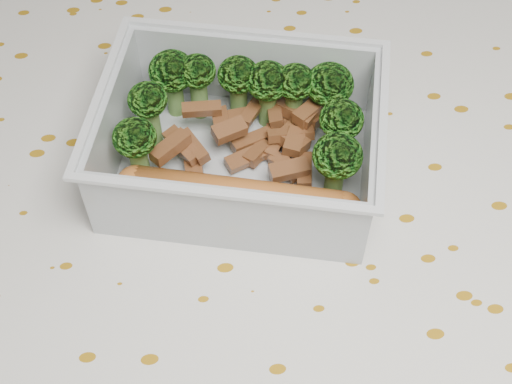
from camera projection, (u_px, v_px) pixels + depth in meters
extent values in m
cube|color=brown|center=(271.00, 244.00, 0.45)|extent=(1.40, 0.90, 0.04)
cube|color=silver|center=(272.00, 224.00, 0.43)|extent=(1.46, 0.96, 0.01)
cube|color=silver|center=(241.00, 166.00, 0.45)|extent=(0.18, 0.15, 0.00)
cube|color=silver|center=(254.00, 69.00, 0.46)|extent=(0.15, 0.04, 0.05)
cube|color=silver|center=(224.00, 217.00, 0.39)|extent=(0.15, 0.04, 0.05)
cube|color=silver|center=(369.00, 151.00, 0.42)|extent=(0.03, 0.11, 0.05)
cube|color=silver|center=(115.00, 124.00, 0.43)|extent=(0.03, 0.11, 0.05)
cube|color=silver|center=(255.00, 32.00, 0.44)|extent=(0.16, 0.04, 0.00)
cube|color=silver|center=(221.00, 194.00, 0.37)|extent=(0.16, 0.04, 0.00)
cube|color=silver|center=(383.00, 120.00, 0.40)|extent=(0.03, 0.12, 0.00)
cube|color=silver|center=(100.00, 92.00, 0.41)|extent=(0.03, 0.12, 0.00)
cylinder|color=#608C3F|center=(175.00, 97.00, 0.46)|extent=(0.01, 0.01, 0.03)
ellipsoid|color=#3A7C1A|center=(172.00, 71.00, 0.44)|extent=(0.03, 0.03, 0.02)
cylinder|color=#608C3F|center=(199.00, 97.00, 0.46)|extent=(0.01, 0.01, 0.03)
ellipsoid|color=#3A7C1A|center=(197.00, 71.00, 0.44)|extent=(0.02, 0.02, 0.02)
cylinder|color=#608C3F|center=(239.00, 101.00, 0.46)|extent=(0.01, 0.01, 0.03)
ellipsoid|color=#3A7C1A|center=(238.00, 75.00, 0.44)|extent=(0.03, 0.03, 0.02)
cylinder|color=#608C3F|center=(267.00, 107.00, 0.46)|extent=(0.01, 0.01, 0.03)
ellipsoid|color=#3A7C1A|center=(268.00, 81.00, 0.44)|extent=(0.03, 0.03, 0.02)
cylinder|color=#608C3F|center=(294.00, 108.00, 0.46)|extent=(0.01, 0.01, 0.03)
ellipsoid|color=#3A7C1A|center=(295.00, 82.00, 0.44)|extent=(0.03, 0.03, 0.02)
cylinder|color=#608C3F|center=(327.00, 110.00, 0.46)|extent=(0.01, 0.01, 0.03)
ellipsoid|color=#3A7C1A|center=(330.00, 84.00, 0.44)|extent=(0.03, 0.03, 0.03)
cylinder|color=#608C3F|center=(152.00, 125.00, 0.45)|extent=(0.01, 0.01, 0.03)
ellipsoid|color=#3A7C1A|center=(147.00, 100.00, 0.43)|extent=(0.02, 0.02, 0.02)
cylinder|color=#608C3F|center=(338.00, 145.00, 0.44)|extent=(0.01, 0.01, 0.03)
ellipsoid|color=#3A7C1A|center=(342.00, 119.00, 0.42)|extent=(0.03, 0.03, 0.02)
cylinder|color=#608C3F|center=(140.00, 163.00, 0.43)|extent=(0.01, 0.01, 0.03)
ellipsoid|color=#3A7C1A|center=(134.00, 137.00, 0.41)|extent=(0.03, 0.03, 0.02)
cylinder|color=#608C3F|center=(334.00, 181.00, 0.42)|extent=(0.01, 0.01, 0.03)
ellipsoid|color=#3A7C1A|center=(338.00, 156.00, 0.40)|extent=(0.03, 0.03, 0.02)
cube|color=brown|center=(294.00, 142.00, 0.44)|extent=(0.02, 0.02, 0.01)
cube|color=brown|center=(233.00, 118.00, 0.45)|extent=(0.02, 0.01, 0.01)
cube|color=brown|center=(170.00, 147.00, 0.43)|extent=(0.03, 0.02, 0.01)
cube|color=brown|center=(229.00, 130.00, 0.43)|extent=(0.02, 0.02, 0.01)
cube|color=brown|center=(311.00, 110.00, 0.44)|extent=(0.02, 0.03, 0.01)
cube|color=brown|center=(183.00, 146.00, 0.44)|extent=(0.03, 0.03, 0.01)
cube|color=brown|center=(305.00, 171.00, 0.44)|extent=(0.01, 0.03, 0.01)
cube|color=brown|center=(194.00, 146.00, 0.44)|extent=(0.02, 0.03, 0.01)
cube|color=brown|center=(222.00, 124.00, 0.45)|extent=(0.01, 0.02, 0.01)
cube|color=brown|center=(298.00, 114.00, 0.45)|extent=(0.03, 0.03, 0.01)
cube|color=brown|center=(258.00, 153.00, 0.44)|extent=(0.02, 0.02, 0.01)
cube|color=brown|center=(309.00, 112.00, 0.44)|extent=(0.02, 0.02, 0.01)
cube|color=brown|center=(295.00, 125.00, 0.45)|extent=(0.02, 0.02, 0.01)
cube|color=brown|center=(284.00, 164.00, 0.44)|extent=(0.02, 0.02, 0.01)
cube|color=brown|center=(278.00, 141.00, 0.45)|extent=(0.02, 0.03, 0.01)
cube|color=brown|center=(248.00, 157.00, 0.44)|extent=(0.03, 0.02, 0.01)
cube|color=brown|center=(193.00, 162.00, 0.44)|extent=(0.01, 0.03, 0.01)
cube|color=brown|center=(202.00, 109.00, 0.44)|extent=(0.02, 0.01, 0.01)
cube|color=brown|center=(275.00, 111.00, 0.45)|extent=(0.01, 0.02, 0.01)
cube|color=brown|center=(289.00, 170.00, 0.43)|extent=(0.03, 0.01, 0.01)
cube|color=brown|center=(253.00, 141.00, 0.45)|extent=(0.03, 0.02, 0.01)
cube|color=brown|center=(251.00, 112.00, 0.45)|extent=(0.02, 0.02, 0.01)
cube|color=brown|center=(292.00, 141.00, 0.44)|extent=(0.02, 0.02, 0.01)
cube|color=brown|center=(285.00, 127.00, 0.46)|extent=(0.02, 0.01, 0.01)
cube|color=brown|center=(287.00, 126.00, 0.46)|extent=(0.02, 0.01, 0.01)
cube|color=brown|center=(288.00, 168.00, 0.44)|extent=(0.02, 0.02, 0.01)
cube|color=brown|center=(291.00, 135.00, 0.44)|extent=(0.03, 0.01, 0.01)
cylinder|color=#B15F26|center=(238.00, 198.00, 0.42)|extent=(0.12, 0.06, 0.02)
sphere|color=#B15F26|center=(342.00, 212.00, 0.41)|extent=(0.02, 0.02, 0.02)
sphere|color=#B15F26|center=(136.00, 185.00, 0.42)|extent=(0.02, 0.02, 0.02)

